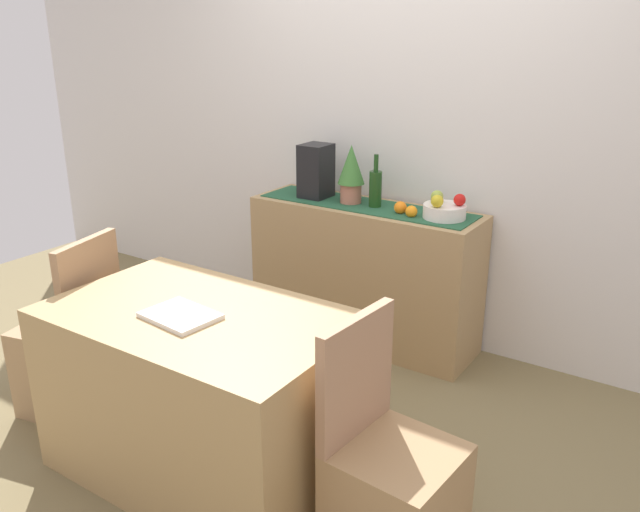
% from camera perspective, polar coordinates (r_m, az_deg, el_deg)
% --- Properties ---
extents(ground_plane, '(6.40, 6.40, 0.02)m').
position_cam_1_polar(ground_plane, '(3.33, -2.58, -13.64)').
color(ground_plane, olive).
rests_on(ground_plane, ground).
extents(room_wall_rear, '(6.40, 0.06, 2.70)m').
position_cam_1_polar(room_wall_rear, '(3.83, 7.76, 12.42)').
color(room_wall_rear, silver).
rests_on(room_wall_rear, ground).
extents(sideboard_console, '(1.37, 0.42, 0.83)m').
position_cam_1_polar(sideboard_console, '(3.89, 3.86, -1.54)').
color(sideboard_console, tan).
rests_on(sideboard_console, ground).
extents(table_runner, '(1.29, 0.32, 0.01)m').
position_cam_1_polar(table_runner, '(3.76, 4.01, 4.44)').
color(table_runner, '#235437').
rests_on(table_runner, sideboard_console).
extents(fruit_bowl, '(0.23, 0.23, 0.07)m').
position_cam_1_polar(fruit_bowl, '(3.55, 10.84, 3.87)').
color(fruit_bowl, white).
rests_on(fruit_bowl, table_runner).
extents(apple_rear, '(0.07, 0.07, 0.07)m').
position_cam_1_polar(apple_rear, '(3.56, 10.22, 5.15)').
color(apple_rear, '#98AF43').
rests_on(apple_rear, fruit_bowl).
extents(apple_right, '(0.06, 0.06, 0.06)m').
position_cam_1_polar(apple_right, '(3.52, 12.13, 4.83)').
color(apple_right, red).
rests_on(apple_right, fruit_bowl).
extents(apple_center, '(0.07, 0.07, 0.07)m').
position_cam_1_polar(apple_center, '(3.47, 10.22, 4.75)').
color(apple_center, gold).
rests_on(apple_center, fruit_bowl).
extents(wine_bottle, '(0.07, 0.07, 0.30)m').
position_cam_1_polar(wine_bottle, '(3.70, 4.88, 5.95)').
color(wine_bottle, '#193E16').
rests_on(wine_bottle, sideboard_console).
extents(coffee_maker, '(0.16, 0.18, 0.32)m').
position_cam_1_polar(coffee_maker, '(3.90, -0.36, 7.43)').
color(coffee_maker, black).
rests_on(coffee_maker, sideboard_console).
extents(potted_plant, '(0.16, 0.16, 0.34)m').
position_cam_1_polar(potted_plant, '(3.76, 2.75, 7.39)').
color(potted_plant, '#B36B55').
rests_on(potted_plant, sideboard_console).
extents(orange_loose_far, '(0.07, 0.07, 0.07)m').
position_cam_1_polar(orange_loose_far, '(3.61, 7.05, 4.23)').
color(orange_loose_far, orange).
rests_on(orange_loose_far, sideboard_console).
extents(orange_loose_near_bowl, '(0.07, 0.07, 0.07)m').
position_cam_1_polar(orange_loose_near_bowl, '(3.55, 8.00, 3.88)').
color(orange_loose_near_bowl, orange).
rests_on(orange_loose_near_bowl, sideboard_console).
extents(dining_table, '(1.24, 0.77, 0.74)m').
position_cam_1_polar(dining_table, '(2.81, -10.18, -11.77)').
color(dining_table, tan).
rests_on(dining_table, ground).
extents(open_book, '(0.30, 0.24, 0.02)m').
position_cam_1_polar(open_book, '(2.60, -12.13, -5.12)').
color(open_book, white).
rests_on(open_book, dining_table).
extents(chair_near_window, '(0.48, 0.48, 0.90)m').
position_cam_1_polar(chair_near_window, '(3.46, -20.88, -8.40)').
color(chair_near_window, '#A48159').
rests_on(chair_near_window, ground).
extents(chair_by_corner, '(0.43, 0.43, 0.90)m').
position_cam_1_polar(chair_by_corner, '(2.44, 6.31, -19.98)').
color(chair_by_corner, '#A88155').
rests_on(chair_by_corner, ground).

